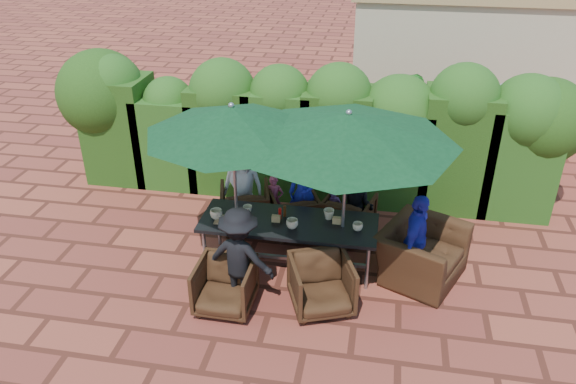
% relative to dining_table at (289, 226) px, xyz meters
% --- Properties ---
extents(ground, '(80.00, 80.00, 0.00)m').
position_rel_dining_table_xyz_m(ground, '(-0.07, -0.01, -0.68)').
color(ground, brown).
rests_on(ground, ground).
extents(dining_table, '(2.50, 0.90, 0.75)m').
position_rel_dining_table_xyz_m(dining_table, '(0.00, 0.00, 0.00)').
color(dining_table, black).
rests_on(dining_table, ground).
extents(umbrella_left, '(2.38, 2.38, 2.46)m').
position_rel_dining_table_xyz_m(umbrella_left, '(-0.75, -0.00, 1.54)').
color(umbrella_left, gray).
rests_on(umbrella_left, ground).
extents(umbrella_right, '(2.89, 2.89, 2.46)m').
position_rel_dining_table_xyz_m(umbrella_right, '(0.76, 0.01, 1.54)').
color(umbrella_right, gray).
rests_on(umbrella_right, ground).
extents(chair_far_left, '(0.93, 0.90, 0.79)m').
position_rel_dining_table_xyz_m(chair_far_left, '(-0.88, 0.93, -0.28)').
color(chair_far_left, black).
rests_on(chair_far_left, ground).
extents(chair_far_mid, '(0.92, 0.90, 0.74)m').
position_rel_dining_table_xyz_m(chair_far_mid, '(-0.08, 0.94, -0.31)').
color(chair_far_mid, black).
rests_on(chair_far_mid, ground).
extents(chair_far_right, '(0.87, 0.84, 0.74)m').
position_rel_dining_table_xyz_m(chair_far_right, '(0.78, 1.02, -0.31)').
color(chair_far_right, black).
rests_on(chair_far_right, ground).
extents(chair_near_left, '(0.74, 0.69, 0.75)m').
position_rel_dining_table_xyz_m(chair_near_left, '(-0.65, -1.07, -0.30)').
color(chair_near_left, black).
rests_on(chair_near_left, ground).
extents(chair_near_right, '(0.98, 0.95, 0.79)m').
position_rel_dining_table_xyz_m(chair_near_right, '(0.58, -0.84, -0.28)').
color(chair_near_right, black).
rests_on(chair_near_right, ground).
extents(chair_end_right, '(1.18, 1.39, 1.03)m').
position_rel_dining_table_xyz_m(chair_end_right, '(1.87, 0.08, -0.16)').
color(chair_end_right, black).
rests_on(chair_end_right, ground).
extents(adult_far_left, '(0.69, 0.42, 1.37)m').
position_rel_dining_table_xyz_m(adult_far_left, '(-0.92, 1.02, 0.01)').
color(adult_far_left, silver).
rests_on(adult_far_left, ground).
extents(adult_far_mid, '(0.52, 0.43, 1.35)m').
position_rel_dining_table_xyz_m(adult_far_mid, '(0.07, 1.01, -0.00)').
color(adult_far_mid, '#2026AF').
rests_on(adult_far_mid, ground).
extents(adult_far_right, '(0.60, 0.43, 1.14)m').
position_rel_dining_table_xyz_m(adult_far_right, '(0.89, 0.87, -0.11)').
color(adult_far_right, black).
rests_on(adult_far_right, ground).
extents(adult_near_left, '(0.95, 0.55, 1.40)m').
position_rel_dining_table_xyz_m(adult_near_left, '(-0.48, -0.90, 0.03)').
color(adult_near_left, black).
rests_on(adult_near_left, ground).
extents(adult_end_right, '(0.59, 0.87, 1.36)m').
position_rel_dining_table_xyz_m(adult_end_right, '(1.76, -0.06, 0.01)').
color(adult_end_right, '#2026AF').
rests_on(adult_end_right, ground).
extents(child_left, '(0.33, 0.27, 0.85)m').
position_rel_dining_table_xyz_m(child_left, '(-0.44, 1.12, -0.25)').
color(child_left, '#D0496C').
rests_on(child_left, ground).
extents(child_right, '(0.29, 0.25, 0.75)m').
position_rel_dining_table_xyz_m(child_right, '(0.53, 1.06, -0.30)').
color(child_right, purple).
rests_on(child_right, ground).
extents(pedestrian_a, '(1.71, 1.04, 1.73)m').
position_rel_dining_table_xyz_m(pedestrian_a, '(1.71, 4.19, 0.19)').
color(pedestrian_a, '#278825').
rests_on(pedestrian_a, ground).
extents(pedestrian_b, '(0.98, 0.75, 1.80)m').
position_rel_dining_table_xyz_m(pedestrian_b, '(2.32, 4.26, 0.22)').
color(pedestrian_b, '#D0496C').
rests_on(pedestrian_b, ground).
extents(pedestrian_c, '(1.14, 0.99, 1.64)m').
position_rel_dining_table_xyz_m(pedestrian_c, '(3.45, 4.15, 0.15)').
color(pedestrian_c, gray).
rests_on(pedestrian_c, ground).
extents(cup_a, '(0.18, 0.18, 0.14)m').
position_rel_dining_table_xyz_m(cup_a, '(-1.02, -0.10, 0.14)').
color(cup_a, beige).
rests_on(cup_a, dining_table).
extents(cup_b, '(0.13, 0.13, 0.12)m').
position_rel_dining_table_xyz_m(cup_b, '(-0.62, 0.11, 0.14)').
color(cup_b, beige).
rests_on(cup_b, dining_table).
extents(cup_c, '(0.17, 0.17, 0.13)m').
position_rel_dining_table_xyz_m(cup_c, '(0.08, -0.16, 0.14)').
color(cup_c, beige).
rests_on(cup_c, dining_table).
extents(cup_d, '(0.16, 0.16, 0.15)m').
position_rel_dining_table_xyz_m(cup_d, '(0.55, 0.18, 0.15)').
color(cup_d, beige).
rests_on(cup_d, dining_table).
extents(cup_e, '(0.14, 0.14, 0.11)m').
position_rel_dining_table_xyz_m(cup_e, '(0.97, -0.06, 0.13)').
color(cup_e, beige).
rests_on(cup_e, dining_table).
extents(ketchup_bottle, '(0.04, 0.04, 0.17)m').
position_rel_dining_table_xyz_m(ketchup_bottle, '(-0.13, 0.05, 0.16)').
color(ketchup_bottle, '#B20C0A').
rests_on(ketchup_bottle, dining_table).
extents(sauce_bottle, '(0.04, 0.04, 0.17)m').
position_rel_dining_table_xyz_m(sauce_bottle, '(-0.08, 0.13, 0.16)').
color(sauce_bottle, '#4C230C').
rests_on(sauce_bottle, dining_table).
extents(serving_tray, '(0.35, 0.25, 0.02)m').
position_rel_dining_table_xyz_m(serving_tray, '(-0.85, -0.14, 0.08)').
color(serving_tray, '#986F49').
rests_on(serving_tray, dining_table).
extents(number_block_left, '(0.12, 0.06, 0.10)m').
position_rel_dining_table_xyz_m(number_block_left, '(-0.17, -0.04, 0.12)').
color(number_block_left, tan).
rests_on(number_block_left, dining_table).
extents(number_block_right, '(0.12, 0.06, 0.10)m').
position_rel_dining_table_xyz_m(number_block_right, '(0.67, 0.07, 0.12)').
color(number_block_right, tan).
rests_on(number_block_right, dining_table).
extents(hedge_wall, '(9.10, 1.60, 2.50)m').
position_rel_dining_table_xyz_m(hedge_wall, '(-0.04, 2.31, 0.66)').
color(hedge_wall, '#1C3B10').
rests_on(hedge_wall, ground).
extents(building, '(6.20, 3.08, 3.20)m').
position_rel_dining_table_xyz_m(building, '(3.43, 6.98, 0.93)').
color(building, '#BFAF8E').
rests_on(building, ground).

